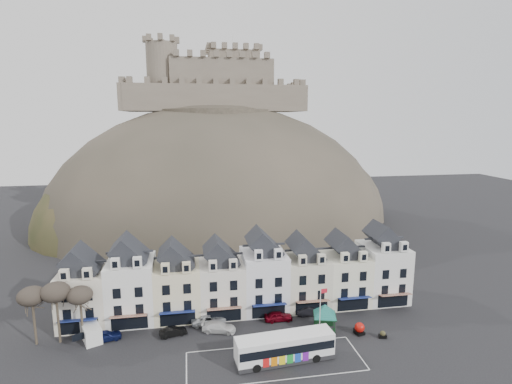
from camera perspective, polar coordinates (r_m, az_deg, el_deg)
ground at (r=53.33m, az=0.73°, el=-23.93°), size 300.00×300.00×0.00m
coach_bay_markings at (r=54.68m, az=2.71°, el=-22.97°), size 22.00×7.50×0.01m
townhouse_terrace at (r=64.73m, az=-1.78°, el=-12.07°), size 54.40×9.35×11.80m
castle_hill at (r=116.50m, az=-4.90°, el=-4.46°), size 100.00×76.00×68.00m
castle at (r=119.88m, az=-5.88°, el=15.28°), size 50.20×22.20×22.00m
tree_left_far at (r=62.15m, az=-29.40°, el=-12.89°), size 3.61×3.61×8.24m
tree_left_mid at (r=61.08m, az=-26.72°, el=-12.70°), size 3.78×3.78×8.64m
tree_left_near at (r=60.54m, az=-23.87°, el=-13.38°), size 3.43×3.43×7.84m
bus at (r=53.78m, az=4.11°, el=-21.16°), size 12.70×4.02×3.53m
bus_shelter at (r=60.29m, az=9.82°, el=-16.30°), size 6.11×6.11×4.01m
red_buoy at (r=61.39m, az=14.57°, el=-18.33°), size 1.41×1.41×1.73m
flagpole at (r=58.43m, az=9.22°, el=-16.10°), size 1.04×0.18×7.21m
white_van at (r=62.80m, az=-22.57°, el=-17.90°), size 3.91×5.31×2.22m
planter_west at (r=62.08m, az=14.35°, el=-18.33°), size 1.18×0.79×1.13m
planter_east at (r=61.50m, az=17.65°, el=-18.84°), size 1.15×0.75×1.06m
car_navy at (r=61.79m, az=-20.77°, el=-18.66°), size 4.62×2.79×1.47m
car_black at (r=60.49m, az=-11.74°, el=-18.94°), size 4.03×2.19×1.26m
car_silver at (r=62.63m, az=-6.77°, el=-17.60°), size 5.19×2.58×1.44m
car_white at (r=60.51m, az=-5.34°, el=-18.66°), size 5.24×3.28×1.42m
car_maroon at (r=63.13m, az=3.23°, el=-17.30°), size 4.22×1.70×1.44m
car_charcoal at (r=65.16m, az=7.75°, el=-16.45°), size 4.42×1.81×1.42m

